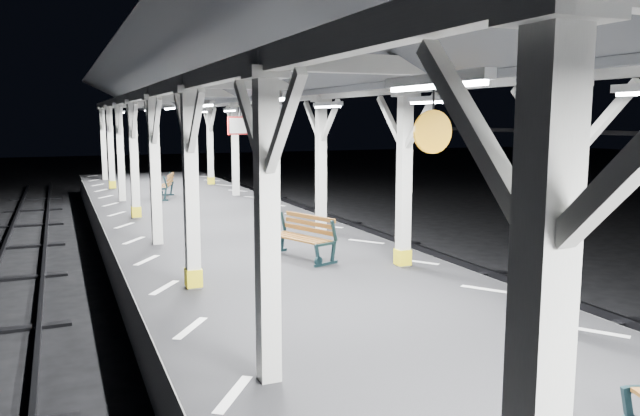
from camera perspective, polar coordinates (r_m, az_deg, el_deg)
ground at (r=9.81m, az=3.11°, el=-14.63°), size 120.00×120.00×0.00m
platform at (r=9.62m, az=3.13°, el=-11.89°), size 6.00×50.00×1.00m
hazard_stripes_left at (r=8.72m, az=-11.74°, el=-10.70°), size 1.00×48.00×0.01m
hazard_stripes_right at (r=10.73m, az=15.10°, el=-7.22°), size 1.00×48.00×0.01m
track_right at (r=12.66m, az=24.22°, el=-9.64°), size 2.20×60.00×0.16m
canopy at (r=9.06m, az=3.37°, el=12.96°), size 5.40×49.00×4.65m
bench_mid at (r=12.56m, az=-1.58°, el=-2.54°), size 1.09×1.71×0.87m
bench_far at (r=22.68m, az=-13.96°, el=2.04°), size 1.03×1.71×0.87m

